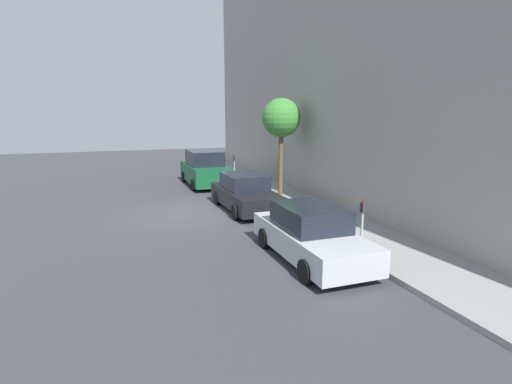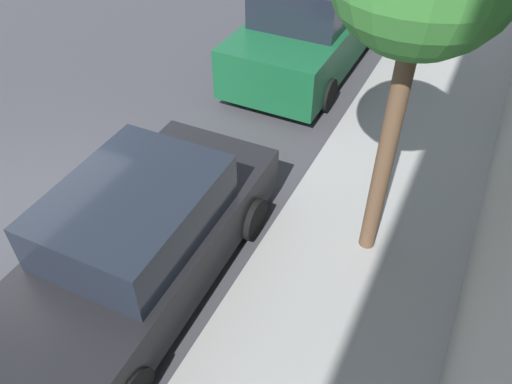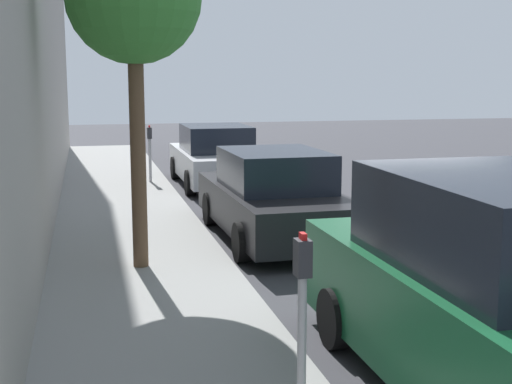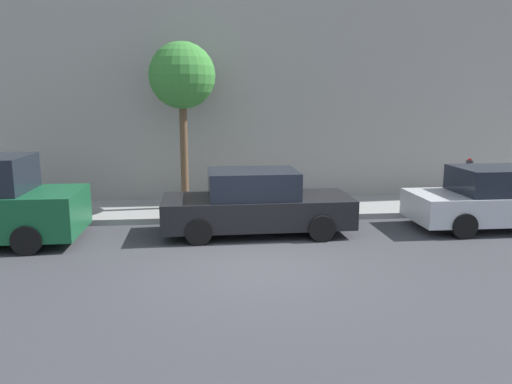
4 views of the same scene
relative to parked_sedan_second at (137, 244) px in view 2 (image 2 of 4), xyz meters
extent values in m
plane|color=#38383D|center=(-2.40, 0.19, -0.73)|extent=(60.00, 60.00, 0.00)
cube|color=gray|center=(2.39, 0.19, -0.65)|extent=(2.58, 32.00, 0.15)
cube|color=black|center=(0.00, -0.03, -0.17)|extent=(1.89, 4.53, 0.68)
cube|color=black|center=(0.00, 0.07, 0.49)|extent=(1.62, 2.13, 0.64)
cylinder|color=black|center=(-0.85, 1.37, -0.42)|extent=(0.22, 0.61, 0.61)
cylinder|color=black|center=(0.85, 1.37, -0.42)|extent=(0.22, 0.61, 0.61)
cylinder|color=black|center=(-0.85, -1.42, -0.42)|extent=(0.22, 0.61, 0.61)
cube|color=#14512D|center=(-0.29, 6.41, -0.03)|extent=(1.97, 4.80, 0.96)
cylinder|color=black|center=(-1.22, 7.90, -0.41)|extent=(0.22, 0.63, 0.63)
cylinder|color=black|center=(0.64, 7.90, -0.41)|extent=(0.22, 0.63, 0.63)
cylinder|color=black|center=(-1.22, 4.92, -0.41)|extent=(0.22, 0.63, 0.63)
cylinder|color=black|center=(0.64, 4.92, -0.41)|extent=(0.22, 0.63, 0.63)
cylinder|color=#ADADB2|center=(1.55, 6.66, 0.01)|extent=(0.07, 0.07, 1.17)
cube|color=#2D2D33|center=(1.55, 6.66, 0.73)|extent=(0.11, 0.15, 0.28)
cube|color=red|center=(1.55, 6.66, 0.90)|extent=(0.04, 0.09, 0.05)
cylinder|color=brown|center=(2.40, 1.78, 1.02)|extent=(0.21, 0.21, 3.19)
camera|label=1|loc=(-5.19, -15.69, 3.35)|focal=28.00mm
camera|label=2|loc=(3.08, -2.99, 4.47)|focal=35.00mm
camera|label=3|loc=(3.08, 11.58, 2.08)|focal=50.00mm
camera|label=4|loc=(-11.68, 1.17, 2.50)|focal=35.00mm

